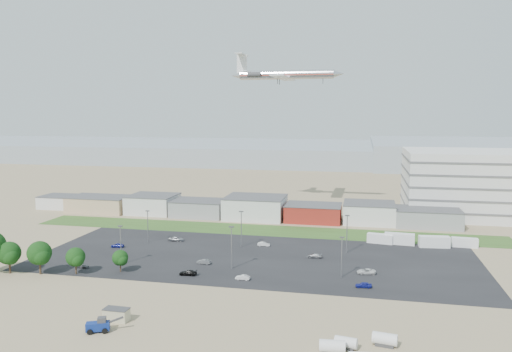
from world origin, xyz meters
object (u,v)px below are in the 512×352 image
(portable_shed, at_px, (117,315))
(parked_car_13, at_px, (243,277))
(parked_car_11, at_px, (264,244))
(parked_car_12, at_px, (314,256))
(parked_car_2, at_px, (364,285))
(parked_car_10, at_px, (82,266))
(parked_car_3, at_px, (188,273))
(airliner, at_px, (286,75))
(telehandler, at_px, (98,325))
(parked_car_0, at_px, (366,271))
(parked_car_4, at_px, (204,262))
(parked_car_9, at_px, (176,239))
(parked_car_5, at_px, (117,245))
(box_trailer_a, at_px, (380,239))
(storage_tank_nw, at_px, (346,342))

(portable_shed, xyz_separation_m, parked_car_13, (17.95, 28.08, -0.64))
(parked_car_11, height_order, parked_car_12, parked_car_11)
(parked_car_2, xyz_separation_m, parked_car_10, (-70.65, -0.16, -0.07))
(parked_car_3, height_order, parked_car_11, parked_car_3)
(airliner, bearing_deg, parked_car_2, -69.41)
(portable_shed, xyz_separation_m, telehandler, (-0.89, -5.32, 0.16))
(telehandler, relative_size, parked_car_10, 1.72)
(parked_car_0, relative_size, parked_car_2, 1.24)
(portable_shed, xyz_separation_m, parked_car_4, (4.97, 38.17, -0.61))
(parked_car_10, bearing_deg, parked_car_0, -77.62)
(parked_car_2, distance_m, parked_car_4, 42.23)
(portable_shed, xyz_separation_m, parked_car_0, (46.75, 38.72, -0.59))
(parked_car_10, relative_size, parked_car_11, 1.04)
(portable_shed, height_order, airliner, airliner)
(parked_car_11, bearing_deg, airliner, -1.14)
(parked_car_0, relative_size, parked_car_10, 1.19)
(parked_car_3, distance_m, parked_car_11, 33.06)
(parked_car_4, bearing_deg, parked_car_11, 152.97)
(parked_car_9, height_order, parked_car_11, parked_car_9)
(parked_car_13, bearing_deg, parked_car_2, 92.35)
(parked_car_0, relative_size, parked_car_12, 1.14)
(airliner, xyz_separation_m, parked_car_12, (18.77, -69.25, -54.29))
(parked_car_3, xyz_separation_m, parked_car_12, (28.82, 21.34, -0.05))
(portable_shed, relative_size, parked_car_13, 1.39)
(telehandler, distance_m, parked_car_10, 41.28)
(parked_car_13, bearing_deg, parked_car_4, -126.66)
(parked_car_5, height_order, parked_car_13, parked_car_5)
(telehandler, height_order, parked_car_11, telehandler)
(parked_car_3, relative_size, parked_car_4, 1.18)
(box_trailer_a, bearing_deg, parked_car_2, -87.41)
(portable_shed, bearing_deg, parked_car_9, 101.77)
(box_trailer_a, bearing_deg, parked_car_5, -154.95)
(storage_tank_nw, height_order, parked_car_5, storage_tank_nw)
(parked_car_2, xyz_separation_m, parked_car_5, (-71.18, 19.67, 0.01))
(portable_shed, bearing_deg, airliner, 84.63)
(parked_car_10, bearing_deg, parked_car_4, -67.63)
(portable_shed, distance_m, parked_car_12, 59.71)
(parked_car_3, bearing_deg, parked_car_13, 85.60)
(airliner, xyz_separation_m, parked_car_0, (32.63, -80.36, -54.24))
(portable_shed, relative_size, parked_car_4, 1.31)
(storage_tank_nw, height_order, parked_car_10, storage_tank_nw)
(portable_shed, distance_m, parked_car_11, 61.33)
(box_trailer_a, height_order, parked_car_12, box_trailer_a)
(parked_car_2, relative_size, parked_car_13, 1.05)
(airliner, relative_size, parked_car_10, 12.10)
(parked_car_0, distance_m, parked_car_10, 72.03)
(parked_car_10, xyz_separation_m, parked_car_13, (42.50, -0.42, 0.02))
(storage_tank_nw, bearing_deg, parked_car_11, 113.19)
(telehandler, height_order, parked_car_12, telehandler)
(airliner, relative_size, parked_car_11, 12.64)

